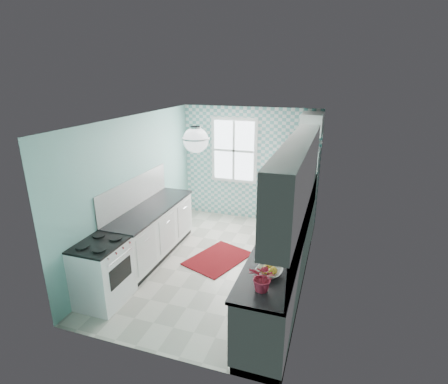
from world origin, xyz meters
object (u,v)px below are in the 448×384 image
(potted_plant, at_px, (263,278))
(fruit_bowl, at_px, (269,272))
(sink, at_px, (293,211))
(stove, at_px, (103,271))
(ceiling_light, at_px, (196,140))
(fridge, at_px, (297,191))
(microwave, at_px, (301,142))

(potted_plant, bearing_deg, fruit_bowl, 90.00)
(sink, xyz_separation_m, potted_plant, (-0.00, -2.43, 0.17))
(stove, bearing_deg, ceiling_light, 29.55)
(ceiling_light, distance_m, fridge, 3.18)
(fridge, bearing_deg, potted_plant, -87.65)
(stove, xyz_separation_m, sink, (2.40, 2.04, 0.45))
(ceiling_light, height_order, potted_plant, ceiling_light)
(ceiling_light, relative_size, fridge, 0.20)
(sink, bearing_deg, ceiling_light, -130.17)
(ceiling_light, xyz_separation_m, fridge, (1.11, 2.61, -1.45))
(ceiling_light, relative_size, stove, 0.38)
(ceiling_light, bearing_deg, potted_plant, -42.15)
(sink, bearing_deg, potted_plant, -88.44)
(ceiling_light, xyz_separation_m, microwave, (1.11, 2.61, -0.44))
(stove, bearing_deg, microwave, 54.63)
(fruit_bowl, distance_m, microwave, 3.49)
(fridge, height_order, microwave, microwave)
(stove, height_order, potted_plant, potted_plant)
(sink, height_order, microwave, microwave)
(potted_plant, bearing_deg, ceiling_light, 137.85)
(microwave, bearing_deg, fridge, 50.99)
(fruit_bowl, bearing_deg, microwave, 91.53)
(sink, height_order, potted_plant, sink)
(sink, bearing_deg, fridge, 95.88)
(stove, relative_size, fruit_bowl, 2.98)
(ceiling_light, distance_m, stove, 2.31)
(sink, bearing_deg, microwave, 95.87)
(ceiling_light, bearing_deg, stove, -150.06)
(microwave, bearing_deg, sink, 91.50)
(fridge, xyz_separation_m, microwave, (0.00, 0.00, 1.01))
(fruit_bowl, height_order, microwave, microwave)
(fruit_bowl, relative_size, microwave, 0.65)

